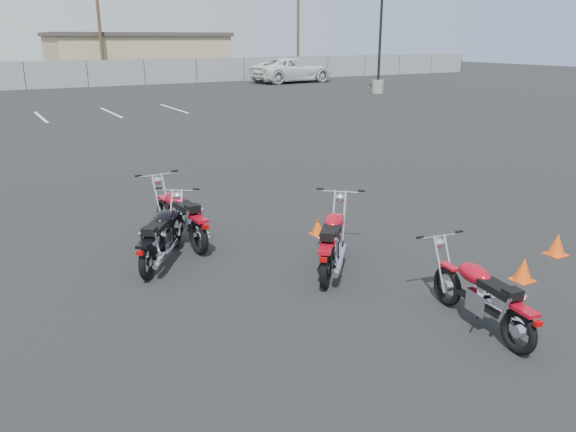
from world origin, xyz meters
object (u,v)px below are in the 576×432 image
motorcycle_rear_red (482,295)px  white_van (292,63)px  motorcycle_third_red (333,241)px  motorcycle_front_red (181,216)px  motorcycle_second_black (162,236)px

motorcycle_rear_red → white_van: size_ratio=0.24×
white_van → motorcycle_third_red: bearing=145.2°
motorcycle_front_red → motorcycle_third_red: (1.52, -2.24, -0.01)m
motorcycle_third_red → motorcycle_rear_red: motorcycle_third_red is taller
motorcycle_rear_red → white_van: bearing=62.9°
motorcycle_second_black → motorcycle_rear_red: bearing=-55.7°
motorcycle_front_red → motorcycle_second_black: (-0.56, -0.73, -0.03)m
motorcycle_second_black → white_van: bearing=56.5°
motorcycle_third_red → motorcycle_rear_red: (0.52, -2.32, -0.04)m
motorcycle_second_black → motorcycle_third_red: (2.09, -1.51, 0.02)m
motorcycle_third_red → white_van: bearing=60.5°
motorcycle_front_red → motorcycle_second_black: motorcycle_front_red is taller
motorcycle_third_red → motorcycle_second_black: bearing=144.1°
motorcycle_second_black → white_van: size_ratio=0.23×
motorcycle_front_red → motorcycle_third_red: size_ratio=1.18×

